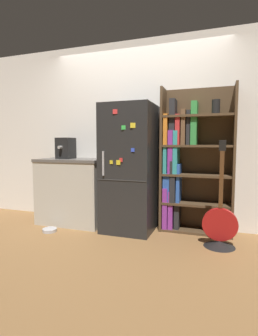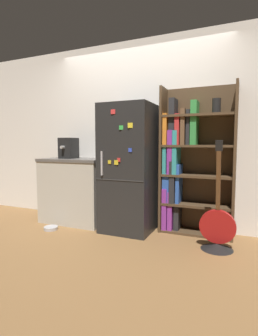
{
  "view_description": "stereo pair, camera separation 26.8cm",
  "coord_description": "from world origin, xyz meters",
  "px_view_note": "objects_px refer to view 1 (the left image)",
  "views": [
    {
      "loc": [
        1.11,
        -3.15,
        1.14
      ],
      "look_at": [
        -0.02,
        0.15,
        0.83
      ],
      "focal_mm": 28.0,
      "sensor_mm": 36.0,
      "label": 1
    },
    {
      "loc": [
        1.36,
        -3.06,
        1.14
      ],
      "look_at": [
        -0.02,
        0.15,
        0.83
      ],
      "focal_mm": 28.0,
      "sensor_mm": 36.0,
      "label": 2
    }
  ],
  "objects_px": {
    "refrigerator": "(130,168)",
    "pet_bowl": "(50,230)",
    "guitar": "(220,232)",
    "espresso_machine": "(66,148)",
    "bookshelf": "(187,163)"
  },
  "relations": [
    {
      "from": "espresso_machine",
      "to": "bookshelf",
      "type": "bearing_deg",
      "value": 6.33
    },
    {
      "from": "espresso_machine",
      "to": "pet_bowl",
      "type": "height_order",
      "value": "espresso_machine"
    },
    {
      "from": "espresso_machine",
      "to": "pet_bowl",
      "type": "relative_size",
      "value": 1.62
    },
    {
      "from": "refrigerator",
      "to": "guitar",
      "type": "distance_m",
      "value": 1.34
    },
    {
      "from": "bookshelf",
      "to": "espresso_machine",
      "type": "distance_m",
      "value": 1.73
    },
    {
      "from": "refrigerator",
      "to": "espresso_machine",
      "type": "relative_size",
      "value": 5.5
    },
    {
      "from": "refrigerator",
      "to": "guitar",
      "type": "height_order",
      "value": "refrigerator"
    },
    {
      "from": "espresso_machine",
      "to": "pet_bowl",
      "type": "distance_m",
      "value": 1.16
    },
    {
      "from": "bookshelf",
      "to": "espresso_machine",
      "type": "relative_size",
      "value": 6.22
    },
    {
      "from": "bookshelf",
      "to": "espresso_machine",
      "type": "xyz_separation_m",
      "value": [
        -1.71,
        -0.19,
        0.19
      ]
    },
    {
      "from": "refrigerator",
      "to": "pet_bowl",
      "type": "relative_size",
      "value": 8.89
    },
    {
      "from": "refrigerator",
      "to": "bookshelf",
      "type": "distance_m",
      "value": 0.75
    },
    {
      "from": "refrigerator",
      "to": "pet_bowl",
      "type": "distance_m",
      "value": 1.33
    },
    {
      "from": "refrigerator",
      "to": "espresso_machine",
      "type": "height_order",
      "value": "refrigerator"
    },
    {
      "from": "refrigerator",
      "to": "pet_bowl",
      "type": "xyz_separation_m",
      "value": [
        -0.97,
        -0.44,
        -0.8
      ]
    }
  ]
}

